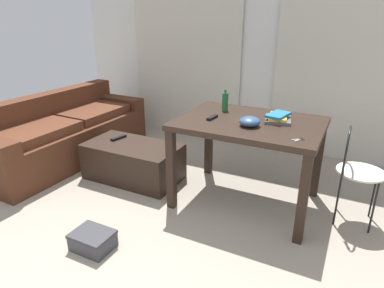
% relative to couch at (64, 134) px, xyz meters
% --- Properties ---
extents(ground_plane, '(8.08, 8.08, 0.00)m').
position_rel_couch_xyz_m(ground_plane, '(1.90, -0.51, -0.31)').
color(ground_plane, gray).
extents(wall_back, '(5.34, 0.10, 2.67)m').
position_rel_couch_xyz_m(wall_back, '(1.90, 1.57, 1.03)').
color(wall_back, silver).
rests_on(wall_back, ground).
extents(curtains, '(3.65, 0.03, 2.42)m').
position_rel_couch_xyz_m(curtains, '(1.90, 1.49, 0.90)').
color(curtains, beige).
rests_on(curtains, ground).
extents(couch, '(0.86, 2.10, 0.77)m').
position_rel_couch_xyz_m(couch, '(0.00, 0.00, 0.00)').
color(couch, '#4C2819').
rests_on(couch, ground).
extents(coffee_table, '(0.99, 0.55, 0.39)m').
position_rel_couch_xyz_m(coffee_table, '(1.06, -0.07, -0.11)').
color(coffee_table, black).
rests_on(coffee_table, ground).
extents(craft_table, '(1.23, 0.91, 0.80)m').
position_rel_couch_xyz_m(craft_table, '(2.28, 0.02, 0.38)').
color(craft_table, black).
rests_on(craft_table, ground).
extents(wire_chair, '(0.38, 0.38, 0.83)m').
position_rel_couch_xyz_m(wire_chair, '(3.15, 0.12, 0.22)').
color(wire_chair, silver).
rests_on(wire_chair, ground).
extents(bottle_near, '(0.06, 0.06, 0.20)m').
position_rel_couch_xyz_m(bottle_near, '(1.97, 0.22, 0.58)').
color(bottle_near, '#195B2D').
rests_on(bottle_near, craft_table).
extents(bowl, '(0.17, 0.17, 0.08)m').
position_rel_couch_xyz_m(bowl, '(2.33, -0.13, 0.53)').
color(bowl, '#2D4C7A').
rests_on(bowl, craft_table).
extents(book_stack, '(0.27, 0.30, 0.07)m').
position_rel_couch_xyz_m(book_stack, '(2.50, 0.12, 0.52)').
color(book_stack, '#4C4C51').
rests_on(book_stack, craft_table).
extents(tv_remote_on_table, '(0.05, 0.15, 0.02)m').
position_rel_couch_xyz_m(tv_remote_on_table, '(1.97, -0.08, 0.50)').
color(tv_remote_on_table, black).
rests_on(tv_remote_on_table, craft_table).
extents(scissors, '(0.09, 0.10, 0.00)m').
position_rel_couch_xyz_m(scissors, '(2.76, -0.27, 0.49)').
color(scissors, '#9EA0A5').
rests_on(scissors, craft_table).
extents(tv_remote_primary, '(0.08, 0.19, 0.02)m').
position_rel_couch_xyz_m(tv_remote_primary, '(0.83, -0.00, 0.09)').
color(tv_remote_primary, black).
rests_on(tv_remote_primary, coffee_table).
extents(shoebox, '(0.30, 0.24, 0.14)m').
position_rel_couch_xyz_m(shoebox, '(1.48, -1.17, -0.24)').
color(shoebox, '#38383D').
rests_on(shoebox, ground).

